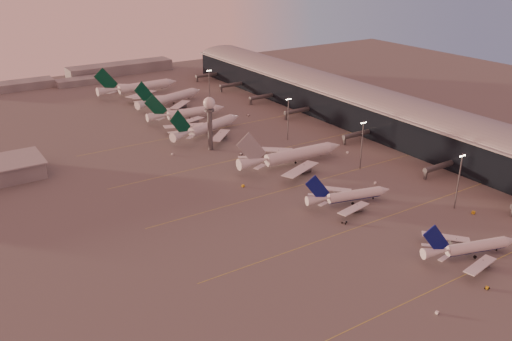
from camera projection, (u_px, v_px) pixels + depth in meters
ground at (353, 246)px, 202.24m from camera, size 700.00×700.00×0.00m
taxiway_markings at (320, 179)px, 260.64m from camera, size 180.00×185.25×0.02m
terminal at (363, 107)px, 337.56m from camera, size 57.00×362.00×23.04m
radar_tower at (209, 113)px, 289.53m from camera, size 6.40×6.40×31.10m
mast_a at (459, 179)px, 226.07m from camera, size 3.60×0.56×25.00m
mast_b at (362, 143)px, 267.13m from camera, size 3.60×0.56×25.00m
mast_c at (288, 117)px, 307.18m from camera, size 3.60×0.56×25.00m
mast_d at (209, 85)px, 375.83m from camera, size 3.60×0.56×25.00m
distant_horizon at (91, 74)px, 453.68m from camera, size 165.00×37.50×9.00m
narrowbody_near at (470, 249)px, 194.25m from camera, size 38.51×30.27×15.48m
narrowbody_mid at (349, 197)px, 233.93m from camera, size 40.22×31.72×15.99m
widebody_white at (292, 158)px, 275.64m from camera, size 61.77×49.37×21.72m
greentail_a at (208, 129)px, 319.26m from camera, size 54.58×43.37×20.54m
greentail_b at (187, 115)px, 346.57m from camera, size 54.18×43.69×19.67m
greentail_c at (170, 100)px, 378.32m from camera, size 57.35×45.61×21.51m
greentail_d at (139, 89)px, 405.57m from camera, size 64.34×51.90×23.36m
gsv_truck_a at (438, 311)px, 165.03m from camera, size 4.91×2.34×1.90m
gsv_tug_near at (487, 288)px, 176.95m from camera, size 2.49×3.34×0.85m
gsv_catering_a at (474, 209)px, 225.81m from camera, size 5.91×3.20×4.65m
gsv_tug_mid at (344, 222)px, 218.60m from camera, size 4.06×4.68×1.15m
gsv_truck_b at (376, 182)px, 254.58m from camera, size 5.50×2.84×2.11m
gsv_truck_c at (244, 184)px, 251.53m from camera, size 5.88×3.46×2.24m
gsv_catering_b at (348, 150)px, 291.53m from camera, size 4.85×2.45×3.91m
gsv_tug_far at (241, 154)px, 289.55m from camera, size 4.03×3.76×0.99m
gsv_truck_d at (172, 153)px, 289.53m from camera, size 2.74×5.28×2.03m
gsv_tug_hangar at (248, 115)px, 355.52m from camera, size 3.51×2.96×0.86m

